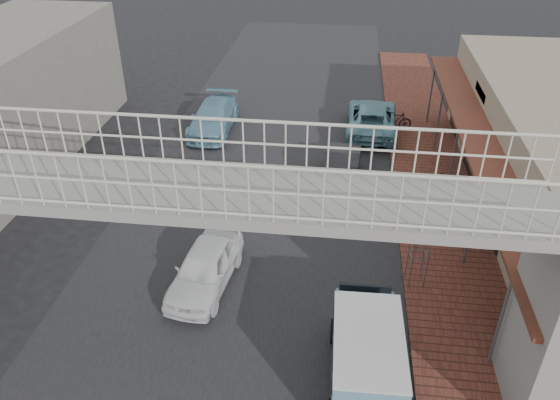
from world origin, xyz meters
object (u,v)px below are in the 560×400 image
(white_hatchback, at_px, (205,267))
(arrow_sign, at_px, (447,190))
(motorcycle_far, at_px, (395,121))
(angkot_van, at_px, (367,351))
(motorcycle_near, at_px, (408,215))
(angkot_far, at_px, (213,117))
(angkot_curb, at_px, (372,118))
(dark_sedan, at_px, (341,171))
(street_clock, at_px, (424,225))

(white_hatchback, xyz_separation_m, arrow_sign, (7.01, 2.49, 1.68))
(motorcycle_far, xyz_separation_m, arrow_sign, (0.85, -9.11, 1.75))
(angkot_van, xyz_separation_m, arrow_sign, (2.37, 5.60, 1.19))
(white_hatchback, relative_size, motorcycle_far, 2.44)
(angkot_van, bearing_deg, motorcycle_near, 76.21)
(angkot_far, distance_m, arrow_sign, 12.55)
(angkot_curb, xyz_separation_m, motorcycle_near, (1.10, -7.81, -0.16))
(white_hatchback, height_order, angkot_far, angkot_far)
(motorcycle_near, xyz_separation_m, arrow_sign, (0.85, -1.25, 1.80))
(angkot_van, distance_m, motorcycle_far, 14.80)
(arrow_sign, bearing_deg, motorcycle_near, 118.80)
(dark_sedan, height_order, street_clock, street_clock)
(angkot_far, height_order, arrow_sign, arrow_sign)
(white_hatchback, height_order, angkot_curb, angkot_curb)
(dark_sedan, relative_size, motorcycle_near, 2.49)
(angkot_van, xyz_separation_m, street_clock, (1.52, 3.83, 1.05))
(motorcycle_near, bearing_deg, angkot_curb, -1.12)
(street_clock, height_order, arrow_sign, arrow_sign)
(angkot_far, relative_size, arrow_sign, 1.62)
(motorcycle_far, bearing_deg, angkot_far, 83.35)
(motorcycle_near, bearing_deg, dark_sedan, 32.83)
(white_hatchback, bearing_deg, arrow_sign, 26.15)
(white_hatchback, height_order, angkot_van, angkot_van)
(street_clock, bearing_deg, motorcycle_far, 81.02)
(dark_sedan, height_order, motorcycle_far, dark_sedan)
(white_hatchback, distance_m, motorcycle_near, 7.20)
(white_hatchback, bearing_deg, motorcycle_far, 68.62)
(angkot_far, distance_m, street_clock, 13.21)
(dark_sedan, bearing_deg, angkot_van, -81.88)
(angkot_far, height_order, motorcycle_near, angkot_far)
(angkot_far, distance_m, motorcycle_near, 10.97)
(angkot_far, relative_size, motorcycle_far, 2.92)
(white_hatchback, relative_size, angkot_van, 1.02)
(angkot_curb, distance_m, arrow_sign, 9.41)
(angkot_curb, height_order, motorcycle_near, angkot_curb)
(angkot_curb, height_order, street_clock, street_clock)
(dark_sedan, distance_m, motorcycle_far, 5.74)
(motorcycle_far, bearing_deg, angkot_van, 161.96)
(angkot_far, bearing_deg, dark_sedan, -36.14)
(dark_sedan, distance_m, angkot_far, 7.49)
(angkot_curb, height_order, motorcycle_far, angkot_curb)
(angkot_van, bearing_deg, angkot_curb, 87.07)
(motorcycle_far, bearing_deg, street_clock, 167.85)
(angkot_far, relative_size, street_clock, 1.77)
(angkot_curb, bearing_deg, motorcycle_far, -175.43)
(white_hatchback, bearing_deg, angkot_van, -27.29)
(angkot_van, bearing_deg, motorcycle_far, 82.81)
(angkot_curb, distance_m, motorcycle_near, 7.89)
(street_clock, bearing_deg, motorcycle_near, 81.02)
(dark_sedan, xyz_separation_m, street_clock, (2.36, -5.65, 1.53))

